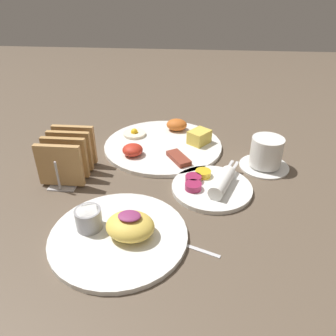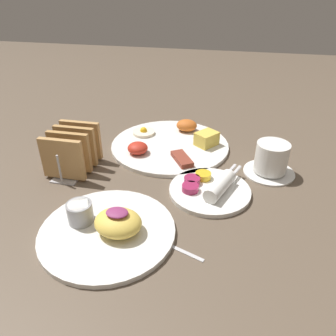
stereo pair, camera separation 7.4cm
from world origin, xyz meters
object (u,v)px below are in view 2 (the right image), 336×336
plate_breakfast (171,143)px  plate_foreground (107,227)px  plate_condiments (210,189)px  coffee_cup (271,160)px  toast_rack (73,150)px

plate_breakfast → plate_foreground: size_ratio=1.28×
plate_condiments → coffee_cup: bearing=40.3°
toast_rack → plate_breakfast: bearing=37.8°
plate_breakfast → coffee_cup: bearing=-18.8°
plate_foreground → plate_condiments: bearing=44.2°
plate_condiments → plate_foreground: bearing=-135.8°
plate_breakfast → plate_condiments: (0.13, -0.20, 0.00)m
plate_breakfast → toast_rack: (-0.21, -0.16, 0.04)m
coffee_cup → plate_condiments: bearing=-139.7°
plate_foreground → coffee_cup: coffee_cup is taller
plate_foreground → toast_rack: size_ratio=1.68×
plate_condiments → plate_foreground: plate_foreground is taller
toast_rack → plate_condiments: bearing=-6.4°
toast_rack → coffee_cup: bearing=9.0°
plate_breakfast → toast_rack: size_ratio=2.15×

